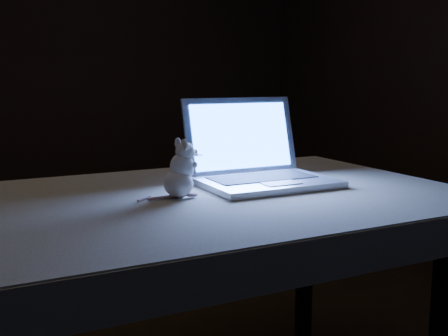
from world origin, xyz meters
name	(u,v)px	position (x,y,z in m)	size (l,w,h in m)	color
back_wall	(28,59)	(0.00, 2.50, 1.30)	(4.50, 0.04, 2.60)	black
table	(210,317)	(0.14, -0.47, 0.40)	(1.50, 0.96, 0.80)	black
tablecloth	(200,209)	(0.13, -0.43, 0.76)	(1.61, 1.07, 0.11)	#BCB499
laptop	(268,142)	(0.37, -0.43, 0.96)	(0.44, 0.38, 0.30)	silver
plush_mouse	(178,169)	(0.04, -0.47, 0.90)	(0.13, 0.13, 0.18)	white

